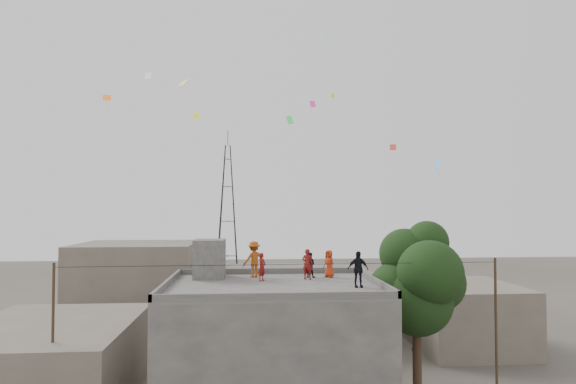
% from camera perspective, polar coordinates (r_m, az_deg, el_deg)
% --- Properties ---
extents(main_building, '(10.00, 8.00, 6.10)m').
position_cam_1_polar(main_building, '(23.98, -1.84, -18.15)').
color(main_building, '#464441').
rests_on(main_building, ground).
extents(parapet, '(10.00, 8.00, 0.30)m').
position_cam_1_polar(parapet, '(23.29, -1.83, -10.56)').
color(parapet, '#464441').
rests_on(parapet, main_building).
extents(stair_head_box, '(1.60, 1.80, 2.00)m').
position_cam_1_polar(stair_head_box, '(25.83, -9.28, -7.79)').
color(stair_head_box, '#464441').
rests_on(stair_head_box, main_building).
extents(neighbor_west, '(8.00, 10.00, 4.00)m').
position_cam_1_polar(neighbor_west, '(27.99, -26.42, -17.80)').
color(neighbor_west, '#5F574B').
rests_on(neighbor_west, ground).
extents(neighbor_north, '(12.00, 9.00, 5.00)m').
position_cam_1_polar(neighbor_north, '(37.83, 0.24, -13.00)').
color(neighbor_north, '#464441').
rests_on(neighbor_north, ground).
extents(neighbor_northwest, '(9.00, 8.00, 7.00)m').
position_cam_1_polar(neighbor_northwest, '(40.49, -17.50, -10.74)').
color(neighbor_northwest, '#5F574B').
rests_on(neighbor_northwest, ground).
extents(neighbor_east, '(7.00, 8.00, 4.40)m').
position_cam_1_polar(neighbor_east, '(37.06, 20.19, -13.58)').
color(neighbor_east, '#5F574B').
rests_on(neighbor_east, ground).
extents(tree, '(4.90, 4.60, 9.10)m').
position_cam_1_polar(tree, '(25.33, 15.27, -10.14)').
color(tree, black).
rests_on(tree, ground).
extents(utility_line, '(20.12, 0.62, 7.40)m').
position_cam_1_polar(utility_line, '(22.60, -0.36, -17.11)').
color(utility_line, black).
rests_on(utility_line, ground).
extents(transmission_tower, '(2.97, 2.97, 20.01)m').
position_cam_1_polar(transmission_tower, '(63.08, -7.18, -2.58)').
color(transmission_tower, black).
rests_on(transmission_tower, ground).
extents(person_red_adult, '(0.67, 0.57, 1.56)m').
position_cam_1_polar(person_red_adult, '(24.99, 2.31, -8.53)').
color(person_red_adult, maroon).
rests_on(person_red_adult, main_building).
extents(person_orange_child, '(0.77, 0.83, 1.43)m').
position_cam_1_polar(person_orange_child, '(25.81, 4.88, -8.45)').
color(person_orange_child, red).
rests_on(person_orange_child, main_building).
extents(person_dark_child, '(0.75, 0.65, 1.31)m').
position_cam_1_polar(person_dark_child, '(25.66, 2.54, -8.63)').
color(person_dark_child, black).
rests_on(person_dark_child, main_building).
extents(person_dark_adult, '(0.98, 0.43, 1.66)m').
position_cam_1_polar(person_dark_adult, '(22.67, 8.29, -9.04)').
color(person_dark_adult, black).
rests_on(person_dark_adult, main_building).
extents(person_orange_adult, '(1.41, 1.18, 1.89)m').
position_cam_1_polar(person_orange_adult, '(25.77, -4.07, -7.95)').
color(person_orange_adult, '#9C4411').
rests_on(person_orange_adult, main_building).
extents(person_red_child, '(0.56, 0.61, 1.40)m').
position_cam_1_polar(person_red_child, '(24.43, -3.10, -8.85)').
color(person_red_child, maroon).
rests_on(person_red_child, main_building).
extents(kites, '(19.07, 14.56, 11.07)m').
position_cam_1_polar(kites, '(30.53, -0.15, 9.78)').
color(kites, orange).
rests_on(kites, ground).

